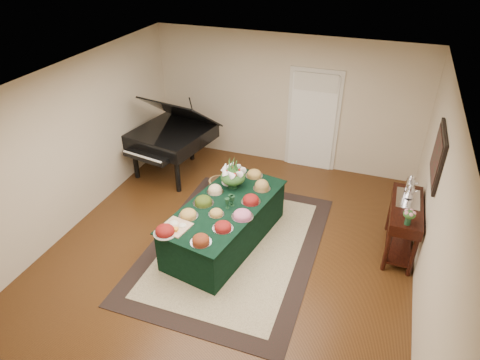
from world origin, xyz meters
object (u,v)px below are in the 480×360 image
(buffet_table, at_px, (225,223))
(mahogany_sideboard, at_px, (405,216))
(grand_piano, at_px, (172,136))
(floral_centerpiece, at_px, (233,174))

(buffet_table, xyz_separation_m, mahogany_sideboard, (2.64, 0.71, 0.31))
(grand_piano, xyz_separation_m, mahogany_sideboard, (4.46, -1.04, -0.15))
(mahogany_sideboard, bearing_deg, floral_centerpiece, -176.21)
(mahogany_sideboard, bearing_deg, buffet_table, -165.04)
(floral_centerpiece, xyz_separation_m, grand_piano, (-1.76, 1.22, -0.15))
(grand_piano, distance_m, mahogany_sideboard, 4.59)
(buffet_table, bearing_deg, floral_centerpiece, 96.79)
(grand_piano, bearing_deg, mahogany_sideboard, -13.07)
(mahogany_sideboard, bearing_deg, grand_piano, 166.93)
(floral_centerpiece, distance_m, grand_piano, 2.14)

